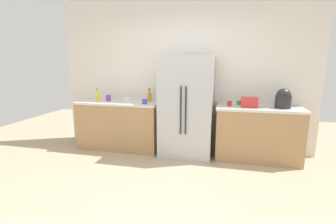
{
  "coord_description": "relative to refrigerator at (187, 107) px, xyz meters",
  "views": [
    {
      "loc": [
        0.77,
        -2.58,
        1.62
      ],
      "look_at": [
        0.06,
        0.47,
        0.98
      ],
      "focal_mm": 26.08,
      "sensor_mm": 36.0,
      "label": 1
    }
  ],
  "objects": [
    {
      "name": "cup_c",
      "position": [
        0.87,
        0.19,
        0.07
      ],
      "size": [
        0.08,
        0.08,
        0.07
      ],
      "primitive_type": "cylinder",
      "color": "green",
      "rests_on": "counter_right"
    },
    {
      "name": "refrigerator",
      "position": [
        0.0,
        0.0,
        0.0
      ],
      "size": [
        0.89,
        0.69,
        1.72
      ],
      "color": "#B7BABF",
      "rests_on": "ground_plane"
    },
    {
      "name": "rice_cooker",
      "position": [
        1.54,
        0.04,
        0.19
      ],
      "size": [
        0.24,
        0.24,
        0.31
      ],
      "color": "#262628",
      "rests_on": "counter_right"
    },
    {
      "name": "cup_b",
      "position": [
        0.71,
        0.04,
        0.08
      ],
      "size": [
        0.08,
        0.08,
        0.08
      ],
      "primitive_type": "cylinder",
      "color": "red",
      "rests_on": "counter_right"
    },
    {
      "name": "bottle_a",
      "position": [
        -0.73,
        0.19,
        0.13
      ],
      "size": [
        0.07,
        0.07,
        0.24
      ],
      "color": "orange",
      "rests_on": "counter_left"
    },
    {
      "name": "cup_a",
      "position": [
        -1.5,
        0.08,
        0.09
      ],
      "size": [
        0.09,
        0.09,
        0.11
      ],
      "primitive_type": "cylinder",
      "color": "purple",
      "rests_on": "counter_left"
    },
    {
      "name": "toaster",
      "position": [
        1.03,
        -0.0,
        0.12
      ],
      "size": [
        0.26,
        0.14,
        0.16
      ],
      "primitive_type": "cube",
      "color": "red",
      "rests_on": "counter_right"
    },
    {
      "name": "cup_d",
      "position": [
        -0.73,
        -0.09,
        0.08
      ],
      "size": [
        0.09,
        0.09,
        0.08
      ],
      "primitive_type": "cylinder",
      "color": "blue",
      "rests_on": "counter_left"
    },
    {
      "name": "kitchen_back_panel",
      "position": [
        -0.14,
        0.4,
        0.63
      ],
      "size": [
        4.67,
        0.1,
        2.98
      ],
      "primitive_type": "cube",
      "color": "silver",
      "rests_on": "ground_plane"
    },
    {
      "name": "bottle_b",
      "position": [
        -1.67,
        -0.02,
        0.13
      ],
      "size": [
        0.06,
        0.06,
        0.24
      ],
      "color": "yellow",
      "rests_on": "counter_left"
    },
    {
      "name": "counter_right",
      "position": [
        1.19,
        0.05,
        -0.41
      ],
      "size": [
        1.37,
        0.6,
        0.9
      ],
      "color": "tan",
      "rests_on": "ground_plane"
    },
    {
      "name": "bowl_a",
      "position": [
        -1.14,
        0.12,
        0.07
      ],
      "size": [
        0.16,
        0.16,
        0.06
      ],
      "primitive_type": "cylinder",
      "color": "white",
      "rests_on": "counter_left"
    },
    {
      "name": "counter_left",
      "position": [
        -1.28,
        0.05,
        -0.41
      ],
      "size": [
        1.55,
        0.6,
        0.9
      ],
      "color": "tan",
      "rests_on": "ground_plane"
    },
    {
      "name": "ground_plane",
      "position": [
        -0.14,
        -1.51,
        -0.86
      ],
      "size": [
        9.45,
        9.45,
        0.0
      ],
      "primitive_type": "plane",
      "color": "tan"
    }
  ]
}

